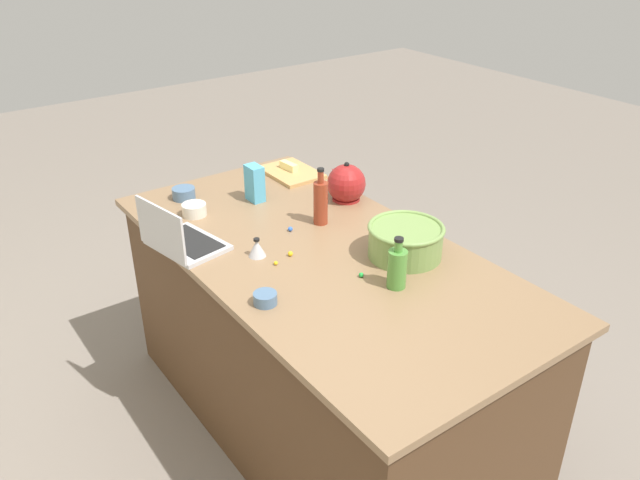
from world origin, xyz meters
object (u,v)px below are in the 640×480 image
(ramekin_small, at_px, (194,210))
(laptop, at_px, (179,239))
(butter_stick_left, at_px, (289,166))
(ramekin_medium, at_px, (265,298))
(ramekin_wide, at_px, (184,193))
(mixing_bowl_large, at_px, (405,240))
(candy_bag, at_px, (255,183))
(bottle_olive, at_px, (397,268))
(kettle, at_px, (346,184))
(cutting_board, at_px, (291,172))
(kitchen_timer, at_px, (257,248))
(bottle_soy, at_px, (321,202))

(ramekin_small, bearing_deg, laptop, 143.47)
(butter_stick_left, bearing_deg, ramekin_medium, 142.61)
(ramekin_wide, bearing_deg, mixing_bowl_large, -155.16)
(ramekin_wide, bearing_deg, ramekin_medium, 170.99)
(ramekin_medium, bearing_deg, mixing_bowl_large, -93.03)
(ramekin_medium, distance_m, candy_bag, 0.87)
(laptop, bearing_deg, mixing_bowl_large, -129.03)
(bottle_olive, distance_m, kettle, 0.77)
(bottle_olive, height_order, cutting_board, bottle_olive)
(candy_bag, bearing_deg, laptop, 115.54)
(bottle_olive, distance_m, butter_stick_left, 1.17)
(butter_stick_left, height_order, kitchen_timer, kitchen_timer)
(ramekin_medium, height_order, kitchen_timer, kitchen_timer)
(bottle_olive, relative_size, cutting_board, 0.63)
(cutting_board, bearing_deg, mixing_bowl_large, 173.65)
(mixing_bowl_large, height_order, kettle, kettle)
(kettle, relative_size, candy_bag, 1.25)
(butter_stick_left, bearing_deg, kettle, -175.56)
(laptop, bearing_deg, candy_bag, -64.46)
(bottle_soy, distance_m, kettle, 0.27)
(laptop, xyz_separation_m, bottle_soy, (-0.14, -0.60, 0.06))
(butter_stick_left, bearing_deg, candy_bag, 121.25)
(laptop, distance_m, bottle_soy, 0.61)
(laptop, distance_m, butter_stick_left, 0.91)
(kitchen_timer, bearing_deg, laptop, 45.01)
(bottle_olive, height_order, ramekin_wide, bottle_olive)
(bottle_olive, height_order, ramekin_medium, bottle_olive)
(butter_stick_left, distance_m, ramekin_medium, 1.20)
(laptop, height_order, candy_bag, laptop)
(ramekin_medium, height_order, ramekin_wide, ramekin_wide)
(laptop, relative_size, bottle_olive, 1.73)
(bottle_olive, relative_size, candy_bag, 1.17)
(bottle_olive, xyz_separation_m, butter_stick_left, (1.14, -0.29, -0.04))
(bottle_soy, xyz_separation_m, butter_stick_left, (0.56, -0.21, -0.07))
(bottle_soy, xyz_separation_m, cutting_board, (0.54, -0.21, -0.09))
(mixing_bowl_large, relative_size, bottle_olive, 1.51)
(kettle, relative_size, butter_stick_left, 1.94)
(mixing_bowl_large, xyz_separation_m, butter_stick_left, (0.99, -0.11, -0.03))
(cutting_board, xyz_separation_m, ramekin_wide, (0.04, 0.57, 0.02))
(ramekin_medium, relative_size, kitchen_timer, 1.09)
(ramekin_medium, xyz_separation_m, ramekin_wide, (0.97, -0.15, 0.01))
(bottle_olive, relative_size, ramekin_wide, 1.87)
(bottle_soy, height_order, ramekin_medium, bottle_soy)
(mixing_bowl_large, distance_m, bottle_olive, 0.23)
(butter_stick_left, relative_size, ramekin_wide, 1.03)
(bottle_olive, bearing_deg, mixing_bowl_large, -50.09)
(bottle_olive, relative_size, ramekin_small, 1.84)
(kettle, xyz_separation_m, butter_stick_left, (0.43, 0.03, -0.04))
(mixing_bowl_large, height_order, bottle_soy, bottle_soy)
(bottle_soy, distance_m, kitchen_timer, 0.39)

